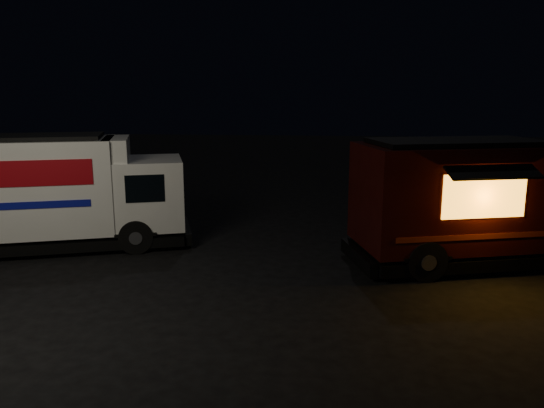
{
  "coord_description": "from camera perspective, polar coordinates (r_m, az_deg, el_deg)",
  "views": [
    {
      "loc": [
        3.53,
        -10.56,
        4.05
      ],
      "look_at": [
        2.29,
        2.0,
        1.38
      ],
      "focal_mm": 35.0,
      "sensor_mm": 36.0,
      "label": 1
    }
  ],
  "objects": [
    {
      "name": "white_truck",
      "position": [
        14.89,
        -21.75,
        1.22
      ],
      "size": [
        6.95,
        4.19,
        2.98
      ],
      "primitive_type": null,
      "rotation": [
        0.0,
        0.0,
        0.32
      ],
      "color": "white",
      "rests_on": "ground"
    },
    {
      "name": "ground",
      "position": [
        11.84,
        -12.19,
        -8.31
      ],
      "size": [
        80.0,
        80.0,
        0.0
      ],
      "primitive_type": "plane",
      "color": "black",
      "rests_on": "ground"
    },
    {
      "name": "red_truck",
      "position": [
        13.6,
        21.92,
        0.24
      ],
      "size": [
        6.79,
        3.94,
        2.98
      ],
      "primitive_type": null,
      "rotation": [
        0.0,
        0.0,
        0.26
      ],
      "color": "#330C09",
      "rests_on": "ground"
    }
  ]
}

